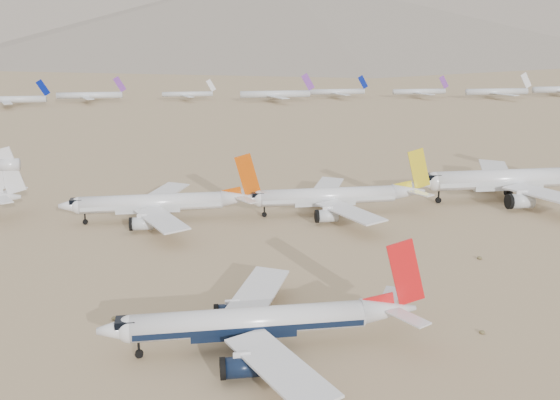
% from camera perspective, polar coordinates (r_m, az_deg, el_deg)
% --- Properties ---
extents(ground, '(7000.00, 7000.00, 0.00)m').
position_cam_1_polar(ground, '(90.83, 4.11, -13.61)').
color(ground, '#856E4D').
rests_on(ground, ground).
extents(main_airliner, '(43.88, 42.86, 15.48)m').
position_cam_1_polar(main_airliner, '(89.31, -1.51, -11.02)').
color(main_airliner, silver).
rests_on(main_airliner, ground).
extents(row2_navy_widebody, '(55.84, 54.60, 19.87)m').
position_cam_1_polar(row2_navy_widebody, '(175.62, 21.02, 1.78)').
color(row2_navy_widebody, silver).
rests_on(row2_navy_widebody, ground).
extents(row2_gold_tail, '(44.50, 43.52, 15.84)m').
position_cam_1_polar(row2_gold_tail, '(152.24, 5.11, 0.33)').
color(row2_gold_tail, silver).
rests_on(row2_gold_tail, ground).
extents(row2_orange_tail, '(44.05, 43.09, 15.71)m').
position_cam_1_polar(row2_orange_tail, '(148.61, -10.88, -0.28)').
color(row2_orange_tail, silver).
rests_on(row2_orange_tail, ground).
extents(distant_storage_row, '(666.19, 57.79, 14.72)m').
position_cam_1_polar(distant_storage_row, '(398.20, 3.07, 9.77)').
color(distant_storage_row, silver).
rests_on(distant_storage_row, ground).
extents(foothills, '(4637.50, 1395.00, 155.00)m').
position_cam_1_polar(foothills, '(1297.39, 16.96, 15.90)').
color(foothills, slate).
rests_on(foothills, ground).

